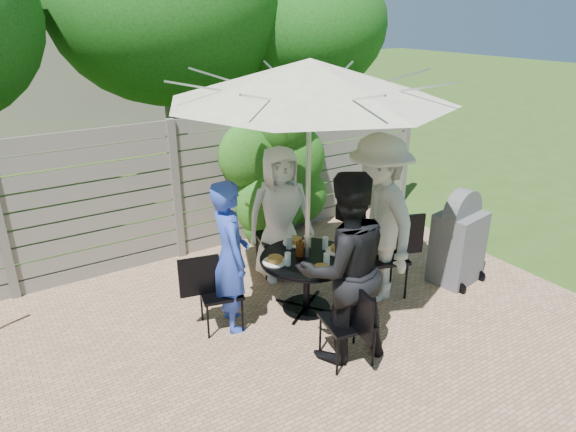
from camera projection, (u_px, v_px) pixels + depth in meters
backyard_envelope at (57, 31)px, 11.66m from camera, size 60.00×60.00×5.00m
patio_table at (307, 273)px, 5.51m from camera, size 1.16×1.16×0.65m
umbrella at (310, 80)px, 4.74m from camera, size 3.24×3.24×2.67m
chair_back at (276, 250)px, 6.40m from camera, size 0.55×0.73×0.96m
person_back at (280, 214)px, 6.08m from camera, size 0.89×0.67×1.65m
chair_left at (220, 306)px, 5.26m from camera, size 0.64×0.49×0.85m
person_left at (231, 257)px, 5.10m from camera, size 0.49×0.65×1.60m
chair_front at (347, 338)px, 4.74m from camera, size 0.50×0.67×0.88m
person_front at (344, 269)px, 4.61m from camera, size 1.01×0.86×1.84m
chair_right at (384, 271)px, 5.89m from camera, size 0.74×0.59×0.96m
person_right at (377, 220)px, 5.59m from camera, size 0.93×1.34×1.90m
plate_back at (294, 241)px, 5.73m from camera, size 0.26×0.26×0.06m
plate_left at (275, 260)px, 5.30m from camera, size 0.26×0.26×0.06m
plate_front at (321, 270)px, 5.11m from camera, size 0.26×0.26×0.06m
plate_right at (338, 249)px, 5.54m from camera, size 0.26×0.26×0.06m
glass_back at (289, 243)px, 5.59m from camera, size 0.07×0.07×0.14m
glass_left at (288, 259)px, 5.23m from camera, size 0.07×0.07×0.14m
glass_front at (327, 260)px, 5.22m from camera, size 0.07×0.07×0.14m
glass_right at (325, 243)px, 5.58m from camera, size 0.07×0.07×0.14m
syrup_jug at (300, 249)px, 5.42m from camera, size 0.09×0.09×0.16m
coffee_cup at (308, 242)px, 5.63m from camera, size 0.08×0.08×0.12m
bbq_grill at (458, 241)px, 6.07m from camera, size 0.64×0.54×1.18m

